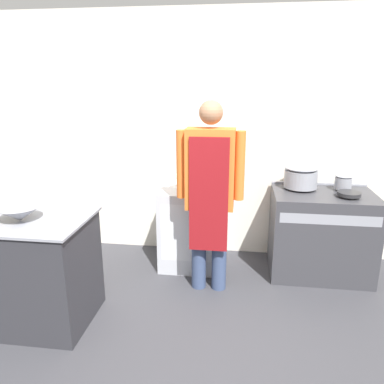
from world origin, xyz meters
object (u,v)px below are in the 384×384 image
stove (320,233)px  sauce_pot (343,182)px  stock_pot (301,176)px  saute_pan (349,194)px  fridge_unit (190,226)px  mixing_bowl (19,214)px  person_cook (210,188)px

stove → sauce_pot: (0.20, 0.12, 0.53)m
stock_pot → saute_pan: stock_pot is taller
fridge_unit → stock_pot: (1.14, 0.08, 0.58)m
stove → sauce_pot: bearing=31.4°
stock_pot → sauce_pot: bearing=-0.0°
mixing_bowl → stock_pot: bearing=30.1°
fridge_unit → mixing_bowl: (-1.16, -1.26, 0.53)m
saute_pan → sauce_pot: size_ratio=1.30×
fridge_unit → stock_pot: 1.28m
stove → saute_pan: size_ratio=4.54×
fridge_unit → sauce_pot: size_ratio=5.13×
stove → saute_pan: bearing=-30.9°
saute_pan → sauce_pot: (0.00, 0.24, 0.06)m
stock_pot → sauce_pot: size_ratio=1.99×
stove → fridge_unit: size_ratio=1.15×
mixing_bowl → stock_pot: 2.67m
person_cook → stock_pot: bearing=33.8°
sauce_pot → fridge_unit: bearing=-177.0°
sauce_pot → mixing_bowl: bearing=-153.9°
stock_pot → stove: bearing=-28.5°
stove → saute_pan: saute_pan is taller
saute_pan → stock_pot: bearing=150.3°
person_cook → saute_pan: (1.32, 0.35, -0.11)m
mixing_bowl → stove: bearing=25.6°
stove → fridge_unit: stove is taller
stove → stock_pot: (-0.23, 0.12, 0.57)m
person_cook → stock_pot: person_cook is taller
person_cook → stove: bearing=23.0°
mixing_bowl → person_cook: bearing=27.6°
stove → saute_pan: 0.53m
stove → person_cook: (-1.12, -0.47, 0.58)m
person_cook → stock_pot: (0.89, 0.60, -0.01)m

